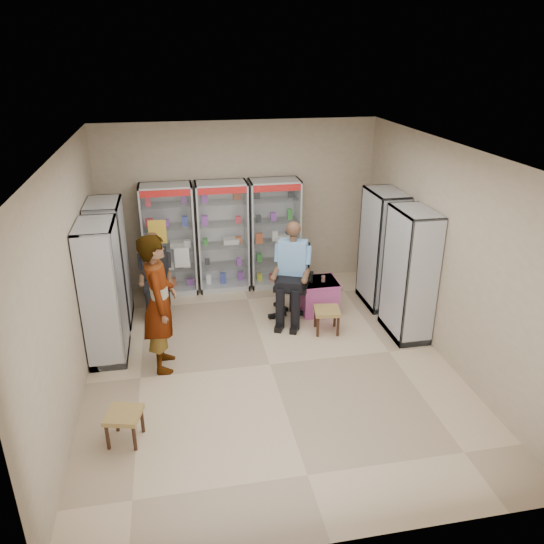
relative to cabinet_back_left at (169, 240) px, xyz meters
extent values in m
plane|color=#C6AC89|center=(1.30, -2.73, -1.00)|extent=(6.00, 6.00, 0.00)
cube|color=tan|center=(1.30, 0.27, 0.50)|extent=(5.00, 0.02, 3.00)
cube|color=tan|center=(1.30, -5.73, 0.50)|extent=(5.00, 0.02, 3.00)
cube|color=tan|center=(-1.20, -2.73, 0.50)|extent=(0.02, 6.00, 3.00)
cube|color=tan|center=(3.80, -2.73, 0.50)|extent=(0.02, 6.00, 3.00)
cube|color=silver|center=(1.30, -2.73, 2.00)|extent=(5.00, 6.00, 0.02)
cube|color=#ABAEB2|center=(0.00, 0.00, 0.00)|extent=(0.90, 0.50, 2.00)
cube|color=#ADAFB4|center=(0.95, 0.00, 0.00)|extent=(0.90, 0.50, 2.00)
cube|color=#9EA0A5|center=(1.90, 0.00, 0.00)|extent=(0.90, 0.50, 2.00)
cube|color=#AFB1B7|center=(3.53, -1.13, 0.00)|extent=(0.90, 0.50, 2.00)
cube|color=#ABAEB2|center=(3.53, -2.23, 0.00)|extent=(0.90, 0.50, 2.00)
cube|color=silver|center=(-0.93, -0.93, 0.00)|extent=(0.90, 0.50, 2.00)
cube|color=#9EA1A4|center=(-0.93, -2.03, 0.00)|extent=(0.90, 0.50, 2.00)
cube|color=black|center=(-0.25, -0.73, -0.53)|extent=(0.42, 0.42, 0.94)
cube|color=black|center=(1.94, -1.31, -0.39)|extent=(0.87, 0.87, 1.22)
cube|color=#AD458C|center=(2.41, -1.26, -0.72)|extent=(0.59, 0.57, 0.56)
cylinder|color=#512606|center=(2.47, -1.30, -0.39)|extent=(0.07, 0.07, 0.10)
cube|color=#AF7D4A|center=(2.35, -1.96, -0.80)|extent=(0.44, 0.44, 0.39)
cube|color=#A58445|center=(-0.60, -3.96, -0.81)|extent=(0.46, 0.46, 0.38)
imported|color=gray|center=(-0.16, -2.48, -0.02)|extent=(0.49, 0.73, 1.96)
camera|label=1|loc=(0.13, -9.02, 3.14)|focal=35.00mm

